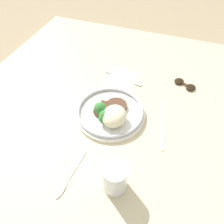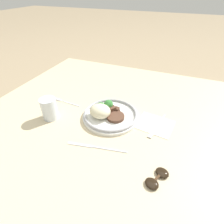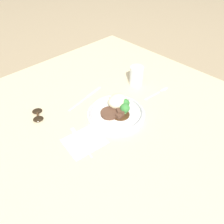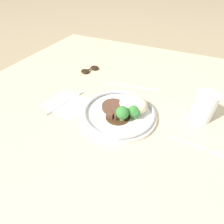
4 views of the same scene
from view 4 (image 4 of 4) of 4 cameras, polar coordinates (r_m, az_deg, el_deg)
ground_plane at (r=0.66m, az=2.13°, el=-1.46°), size 8.00×8.00×0.00m
dining_table at (r=0.65m, az=2.18°, el=-0.16°), size 1.26×1.25×0.04m
napkin at (r=0.67m, az=-14.30°, el=2.58°), size 0.16×0.14×0.00m
plate at (r=0.59m, az=3.35°, el=0.34°), size 0.26×0.26×0.07m
juice_glass at (r=0.64m, az=27.65°, el=1.17°), size 0.07×0.07×0.10m
fork at (r=0.69m, az=-13.79°, el=4.02°), size 0.05×0.18×0.00m
knife at (r=0.75m, az=7.26°, el=8.16°), size 0.23×0.05×0.00m
spoon at (r=0.57m, az=29.62°, el=-11.21°), size 0.17×0.03×0.01m
sunglasses at (r=0.87m, az=-7.21°, el=13.62°), size 0.08×0.10×0.01m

